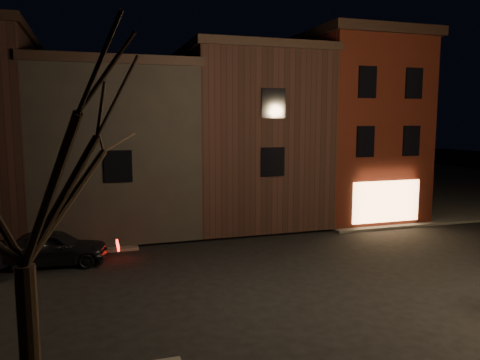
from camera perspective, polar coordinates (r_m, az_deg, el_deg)
name	(u,v)px	position (r m, az deg, el deg)	size (l,w,h in m)	color
ground	(288,275)	(17.90, 5.90, -11.39)	(120.00, 120.00, 0.00)	black
sidewalk_far_right	(403,183)	(44.87, 19.27, -0.29)	(30.00, 30.00, 0.12)	#2D2B28
corner_building	(349,125)	(29.06, 13.13, 6.52)	(6.50, 8.50, 10.50)	#45140C
row_building_a	(241,135)	(27.33, 0.11, 5.48)	(7.30, 10.30, 9.40)	black
row_building_b	(112,146)	(26.07, -15.29, 4.02)	(7.80, 10.30, 8.40)	black
bare_tree_left	(17,139)	(8.60, -25.56, 4.52)	(5.60, 5.60, 7.50)	black
parked_car_a	(53,248)	(20.12, -21.84, -7.66)	(1.68, 4.17, 1.42)	black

